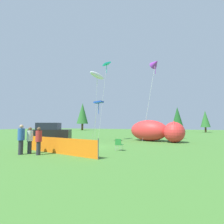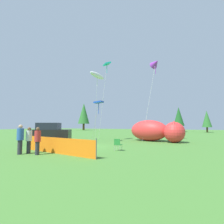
% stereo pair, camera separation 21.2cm
% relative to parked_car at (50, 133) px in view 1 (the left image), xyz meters
% --- Properties ---
extents(ground_plane, '(120.00, 120.00, 0.00)m').
position_rel_parked_car_xyz_m(ground_plane, '(4.32, -0.99, -1.02)').
color(ground_plane, '#477F33').
extents(parked_car, '(4.20, 3.07, 2.09)m').
position_rel_parked_car_xyz_m(parked_car, '(0.00, 0.00, 0.00)').
color(parked_car, black).
rests_on(parked_car, ground).
extents(folding_chair, '(0.50, 0.50, 0.87)m').
position_rel_parked_car_xyz_m(folding_chair, '(7.96, -1.79, -0.51)').
color(folding_chair, '#267F33').
rests_on(folding_chair, ground).
extents(inflatable_cat, '(6.58, 3.99, 2.44)m').
position_rel_parked_car_xyz_m(inflatable_cat, '(9.29, 6.58, 0.10)').
color(inflatable_cat, red).
rests_on(inflatable_cat, ground).
extents(safety_fence, '(6.68, 1.48, 1.15)m').
position_rel_parked_car_xyz_m(safety_fence, '(4.70, -4.52, -0.50)').
color(safety_fence, orange).
rests_on(safety_fence, ground).
extents(spectator_in_grey_shirt, '(0.38, 0.38, 1.73)m').
position_rel_parked_car_xyz_m(spectator_in_grey_shirt, '(2.94, -5.21, -0.08)').
color(spectator_in_grey_shirt, '#2D2D38').
rests_on(spectator_in_grey_shirt, ground).
extents(spectator_in_green_shirt, '(0.38, 0.38, 1.74)m').
position_rel_parked_car_xyz_m(spectator_in_green_shirt, '(3.88, -5.38, -0.07)').
color(spectator_in_green_shirt, '#2D2D38').
rests_on(spectator_in_green_shirt, ground).
extents(spectator_in_blue_shirt, '(0.41, 0.41, 1.90)m').
position_rel_parked_car_xyz_m(spectator_in_blue_shirt, '(2.72, -5.69, 0.02)').
color(spectator_in_blue_shirt, '#2D2D38').
rests_on(spectator_in_blue_shirt, ground).
extents(kite_purple_delta, '(2.27, 1.84, 9.90)m').
position_rel_parked_car_xyz_m(kite_purple_delta, '(9.46, 7.02, 8.22)').
color(kite_purple_delta, silver).
rests_on(kite_purple_delta, ground).
extents(kite_blue_box, '(2.44, 2.49, 4.56)m').
position_rel_parked_car_xyz_m(kite_blue_box, '(3.66, 3.48, 3.32)').
color(kite_blue_box, silver).
rests_on(kite_blue_box, ground).
extents(kite_white_ghost, '(1.40, 2.64, 8.28)m').
position_rel_parked_car_xyz_m(kite_white_ghost, '(2.87, 4.62, 6.80)').
color(kite_white_ghost, silver).
rests_on(kite_white_ghost, ground).
extents(kite_teal_diamond, '(1.82, 1.27, 10.58)m').
position_rel_parked_car_xyz_m(kite_teal_diamond, '(2.76, 7.62, 9.03)').
color(kite_teal_diamond, silver).
rests_on(kite_teal_diamond, ground).
extents(horizon_tree_east, '(2.24, 2.24, 5.35)m').
position_rel_parked_car_xyz_m(horizon_tree_east, '(17.45, 34.66, 2.26)').
color(horizon_tree_east, brown).
rests_on(horizon_tree_east, ground).
extents(horizon_tree_west, '(2.76, 2.76, 6.59)m').
position_rel_parked_car_xyz_m(horizon_tree_west, '(10.99, 35.73, 3.02)').
color(horizon_tree_west, brown).
rests_on(horizon_tree_west, ground).
extents(horizon_tree_mid, '(3.93, 3.93, 9.38)m').
position_rel_parked_car_xyz_m(horizon_tree_mid, '(-19.96, 38.18, 4.74)').
color(horizon_tree_mid, brown).
rests_on(horizon_tree_mid, ground).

